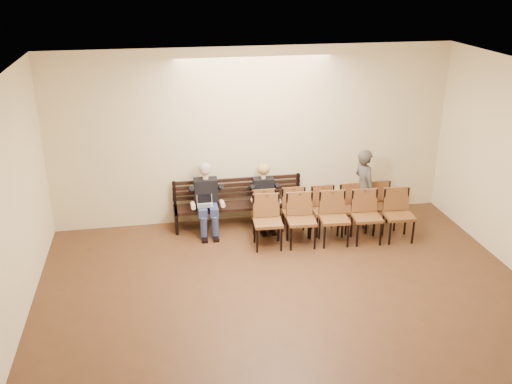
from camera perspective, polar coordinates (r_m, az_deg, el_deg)
ground at (r=7.80m, az=6.65°, el=-17.57°), size 10.00×10.00×0.00m
room_walls at (r=7.20m, az=5.73°, el=2.28°), size 8.02×10.01×3.51m
bench at (r=11.50m, az=-1.70°, el=-2.27°), size 2.60×0.90×0.45m
seated_man at (r=11.13m, az=-4.96°, el=-0.63°), size 0.57×0.78×1.36m
seated_woman at (r=11.32m, az=0.84°, el=-0.68°), size 0.50×0.69×1.17m
laptop at (r=11.01m, az=-5.09°, el=-1.58°), size 0.31×0.25×0.22m
water_bottle at (r=11.08m, az=1.57°, el=-1.32°), size 0.08×0.08×0.23m
bag at (r=12.16m, az=9.22°, el=-1.61°), size 0.38×0.27×0.27m
passerby at (r=11.46m, az=10.78°, el=0.97°), size 0.58×0.75×1.82m
chair_row_front at (r=11.16m, az=6.93°, el=-1.89°), size 2.83×0.51×0.92m
chair_row_back at (r=10.75m, az=7.84°, el=-2.72°), size 3.05×0.72×0.99m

